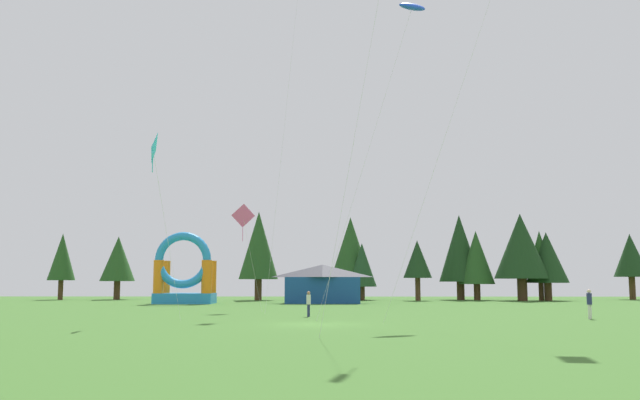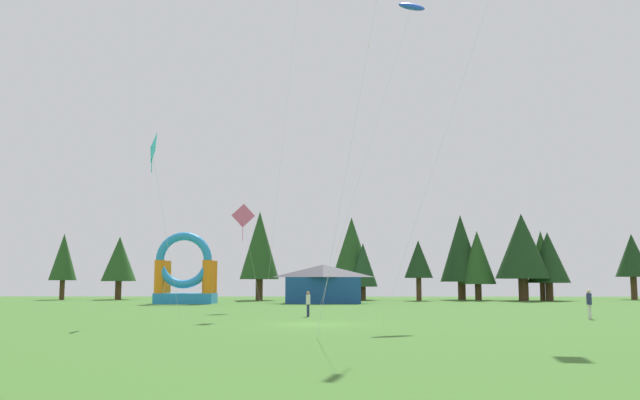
# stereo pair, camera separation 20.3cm
# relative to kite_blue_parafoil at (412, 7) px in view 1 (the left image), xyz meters

# --- Properties ---
(ground_plane) EXTENTS (120.00, 120.00, 0.00)m
(ground_plane) POSITION_rel_kite_blue_parafoil_xyz_m (-6.04, -7.15, -19.74)
(ground_plane) COLOR #3D6B28
(kite_blue_parafoil) EXTENTS (7.24, 5.08, 20.22)m
(kite_blue_parafoil) POSITION_rel_kite_blue_parafoil_xyz_m (0.00, 0.00, 0.00)
(kite_blue_parafoil) COLOR blue
(kite_blue_parafoil) RESTS_ON ground_plane
(kite_pink_diamond) EXTENTS (2.27, 1.32, 7.55)m
(kite_pink_diamond) POSITION_rel_kite_blue_parafoil_xyz_m (-11.77, 7.70, -12.84)
(kite_pink_diamond) COLOR #EA599E
(kite_pink_diamond) RESTS_ON ground_plane
(kite_cyan_diamond) EXTENTS (1.75, 2.64, 10.02)m
(kite_cyan_diamond) POSITION_rel_kite_blue_parafoil_xyz_m (-15.11, -5.68, -10.39)
(kite_cyan_diamond) COLOR #19B7CC
(kite_cyan_diamond) RESTS_ON ground_plane
(person_near_camera) EXTENTS (0.35, 0.35, 1.55)m
(person_near_camera) POSITION_rel_kite_blue_parafoil_xyz_m (-6.66, 0.08, -18.81)
(person_near_camera) COLOR navy
(person_near_camera) RESTS_ON ground_plane
(person_midfield) EXTENTS (0.41, 0.41, 1.71)m
(person_midfield) POSITION_rel_kite_blue_parafoil_xyz_m (9.70, -2.14, -18.72)
(person_midfield) COLOR silver
(person_midfield) RESTS_ON ground_plane
(inflatable_red_slide) EXTENTS (5.58, 3.54, 6.84)m
(inflatable_red_slide) POSITION_rel_kite_blue_parafoil_xyz_m (-19.32, 23.28, -17.25)
(inflatable_red_slide) COLOR #268CD8
(inflatable_red_slide) RESTS_ON ground_plane
(festival_tent) EXTENTS (7.19, 4.02, 3.77)m
(festival_tent) POSITION_rel_kite_blue_parafoil_xyz_m (-6.02, 24.75, -17.85)
(festival_tent) COLOR #19478C
(festival_tent) RESTS_ON ground_plane
(tree_row_0) EXTENTS (3.14, 3.14, 7.71)m
(tree_row_0) POSITION_rel_kite_blue_parafoil_xyz_m (-36.63, 36.85, -14.81)
(tree_row_0) COLOR #4C331E
(tree_row_0) RESTS_ON ground_plane
(tree_row_1) EXTENTS (4.03, 4.03, 7.38)m
(tree_row_1) POSITION_rel_kite_blue_parafoil_xyz_m (-30.20, 37.35, -15.03)
(tree_row_1) COLOR #4C331E
(tree_row_1) RESTS_ON ground_plane
(tree_row_2) EXTENTS (4.45, 4.45, 10.05)m
(tree_row_2) POSITION_rel_kite_blue_parafoil_xyz_m (-13.39, 34.80, -13.58)
(tree_row_2) COLOR #4C331E
(tree_row_2) RESTS_ON ground_plane
(tree_row_3) EXTENTS (5.08, 5.08, 9.57)m
(tree_row_3) POSITION_rel_kite_blue_parafoil_xyz_m (-2.86, 36.76, -14.12)
(tree_row_3) COLOR #4C331E
(tree_row_3) RESTS_ON ground_plane
(tree_row_4) EXTENTS (3.30, 3.30, 6.44)m
(tree_row_4) POSITION_rel_kite_blue_parafoil_xyz_m (-1.64, 35.03, -15.78)
(tree_row_4) COLOR #4C331E
(tree_row_4) RESTS_ON ground_plane
(tree_row_5) EXTENTS (3.17, 3.17, 6.68)m
(tree_row_5) POSITION_rel_kite_blue_parafoil_xyz_m (4.46, 33.61, -15.21)
(tree_row_5) COLOR #4C331E
(tree_row_5) RESTS_ON ground_plane
(tree_row_6) EXTENTS (4.82, 4.82, 9.80)m
(tree_row_6) POSITION_rel_kite_blue_parafoil_xyz_m (9.76, 36.54, -13.84)
(tree_row_6) COLOR #4C331E
(tree_row_6) RESTS_ON ground_plane
(tree_row_7) EXTENTS (4.04, 4.04, 7.84)m
(tree_row_7) POSITION_rel_kite_blue_parafoil_xyz_m (11.34, 35.17, -14.95)
(tree_row_7) COLOR #4C331E
(tree_row_7) RESTS_ON ground_plane
(tree_row_8) EXTENTS (5.97, 5.97, 9.62)m
(tree_row_8) POSITION_rel_kite_blue_parafoil_xyz_m (15.90, 33.28, -13.77)
(tree_row_8) COLOR #4C331E
(tree_row_8) RESTS_ON ground_plane
(tree_row_9) EXTENTS (3.06, 3.06, 7.76)m
(tree_row_9) POSITION_rel_kite_blue_parafoil_xyz_m (18.25, 34.19, -14.59)
(tree_row_9) COLOR #4C331E
(tree_row_9) RESTS_ON ground_plane
(tree_row_10) EXTENTS (4.62, 4.62, 7.58)m
(tree_row_10) POSITION_rel_kite_blue_parafoil_xyz_m (18.85, 33.72, -15.01)
(tree_row_10) COLOR #4C331E
(tree_row_10) RESTS_ON ground_plane
(tree_row_11) EXTENTS (3.91, 3.91, 7.70)m
(tree_row_11) POSITION_rel_kite_blue_parafoil_xyz_m (30.12, 38.16, -14.63)
(tree_row_11) COLOR #4C331E
(tree_row_11) RESTS_ON ground_plane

